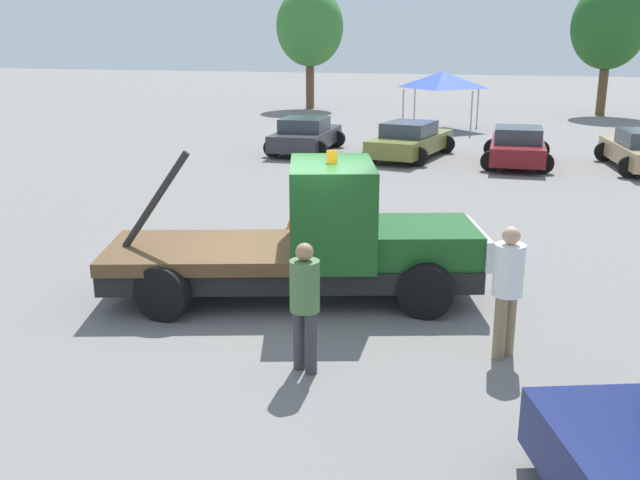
% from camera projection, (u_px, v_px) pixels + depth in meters
% --- Properties ---
extents(ground_plane, '(160.00, 160.00, 0.00)m').
position_uv_depth(ground_plane, '(292.00, 297.00, 12.11)').
color(ground_plane, slate).
extents(tow_truck, '(6.50, 3.78, 2.51)m').
position_uv_depth(tow_truck, '(315.00, 242.00, 11.86)').
color(tow_truck, black).
rests_on(tow_truck, ground).
extents(person_near_truck, '(0.41, 0.41, 1.85)m').
position_uv_depth(person_near_truck, '(508.00, 283.00, 9.57)').
color(person_near_truck, '#847051').
rests_on(person_near_truck, ground).
extents(person_at_hood, '(0.39, 0.39, 1.76)m').
position_uv_depth(person_at_hood, '(305.00, 299.00, 9.15)').
color(person_at_hood, '#38383D').
rests_on(person_at_hood, ground).
extents(parked_car_charcoal, '(2.59, 4.52, 1.34)m').
position_uv_depth(parked_car_charcoal, '(306.00, 135.00, 27.44)').
color(parked_car_charcoal, '#2D2D33').
rests_on(parked_car_charcoal, ground).
extents(parked_car_olive, '(2.88, 5.05, 1.34)m').
position_uv_depth(parked_car_olive, '(410.00, 140.00, 26.10)').
color(parked_car_olive, olive).
rests_on(parked_car_olive, ground).
extents(parked_car_maroon, '(2.48, 4.51, 1.34)m').
position_uv_depth(parked_car_maroon, '(517.00, 147.00, 24.60)').
color(parked_car_maroon, maroon).
rests_on(parked_car_maroon, ground).
extents(canopy_tent_blue, '(3.23, 3.23, 2.74)m').
position_uv_depth(canopy_tent_blue, '(443.00, 80.00, 34.00)').
color(canopy_tent_blue, '#9E9EA3').
rests_on(canopy_tent_blue, ground).
extents(tree_left, '(4.12, 4.12, 7.35)m').
position_uv_depth(tree_left, '(310.00, 27.00, 43.64)').
color(tree_left, brown).
rests_on(tree_left, ground).
extents(tree_center, '(4.09, 4.09, 7.31)m').
position_uv_depth(tree_center, '(609.00, 26.00, 39.55)').
color(tree_center, brown).
rests_on(tree_center, ground).
extents(traffic_cone, '(0.40, 0.40, 0.55)m').
position_uv_depth(traffic_cone, '(293.00, 220.00, 16.19)').
color(traffic_cone, black).
rests_on(traffic_cone, ground).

